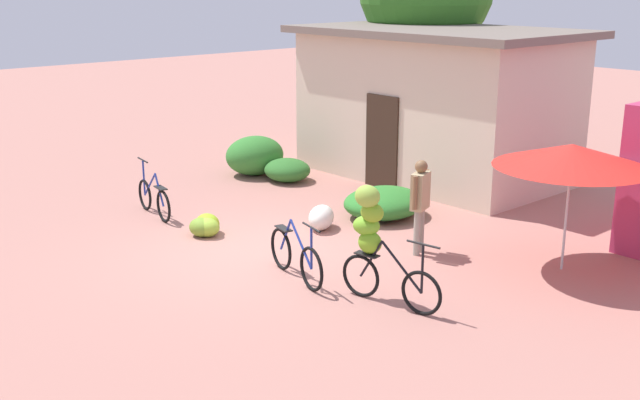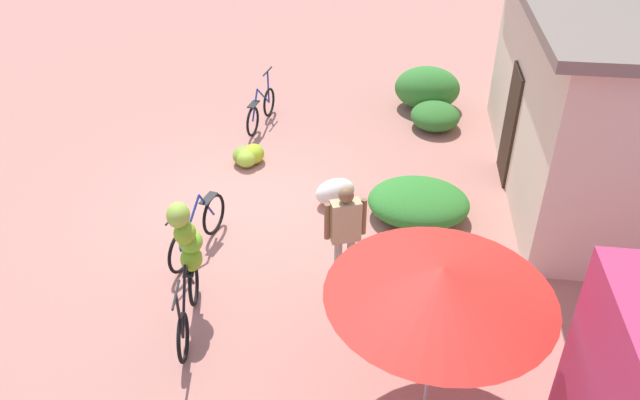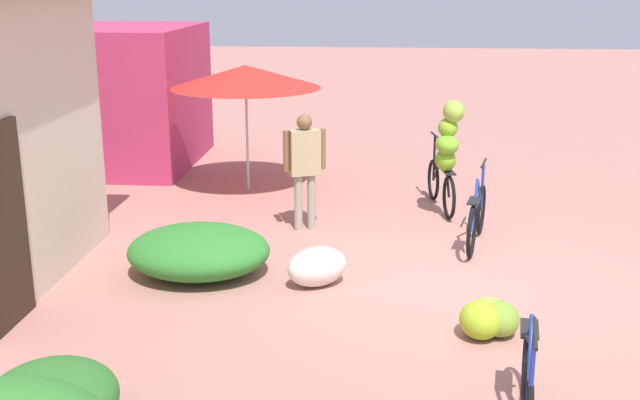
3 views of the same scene
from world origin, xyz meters
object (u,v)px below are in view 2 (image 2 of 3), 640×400
at_px(bicycle_near_pile, 198,230).
at_px(banana_pile_on_ground, 248,156).
at_px(produce_sack, 335,192).
at_px(building_low, 622,94).
at_px(bicycle_center_loaded, 187,256).
at_px(market_umbrella, 441,282).
at_px(person_vendor, 345,227).
at_px(bicycle_leftmost, 261,110).

relative_size(bicycle_near_pile, banana_pile_on_ground, 2.45).
bearing_deg(produce_sack, building_low, 105.71).
bearing_deg(bicycle_center_loaded, produce_sack, 151.11).
bearing_deg(banana_pile_on_ground, market_umbrella, 32.22).
xyz_separation_m(bicycle_center_loaded, person_vendor, (-0.85, 1.92, 0.01)).
bearing_deg(market_umbrella, bicycle_leftmost, -153.89).
xyz_separation_m(building_low, banana_pile_on_ground, (0.18, -6.32, -1.51)).
height_order(building_low, person_vendor, building_low).
bearing_deg(bicycle_near_pile, banana_pile_on_ground, 176.85).
bearing_deg(banana_pile_on_ground, bicycle_center_loaded, 2.44).
relative_size(market_umbrella, produce_sack, 3.34).
distance_m(bicycle_leftmost, bicycle_near_pile, 4.27).
xyz_separation_m(market_umbrella, banana_pile_on_ground, (-5.08, -3.20, -1.64)).
distance_m(market_umbrella, produce_sack, 4.52).
height_order(banana_pile_on_ground, produce_sack, produce_sack).
bearing_deg(bicycle_near_pile, person_vendor, 78.30).
height_order(bicycle_leftmost, banana_pile_on_ground, bicycle_leftmost).
xyz_separation_m(bicycle_near_pile, bicycle_center_loaded, (1.31, 0.32, 0.58)).
bearing_deg(bicycle_near_pile, bicycle_center_loaded, 13.49).
distance_m(bicycle_leftmost, person_vendor, 5.24).
relative_size(bicycle_near_pile, produce_sack, 2.31).
relative_size(bicycle_center_loaded, produce_sack, 2.38).
distance_m(building_low, market_umbrella, 6.12).
distance_m(bicycle_center_loaded, banana_pile_on_ground, 4.05).
bearing_deg(bicycle_center_loaded, building_low, 123.96).
height_order(market_umbrella, bicycle_leftmost, market_umbrella).
relative_size(building_low, bicycle_near_pile, 3.83).
bearing_deg(building_low, bicycle_near_pile, -66.36).
distance_m(market_umbrella, banana_pile_on_ground, 6.23).
relative_size(building_low, bicycle_leftmost, 4.00).
distance_m(bicycle_near_pile, banana_pile_on_ground, 2.66).
height_order(building_low, produce_sack, building_low).
xyz_separation_m(market_umbrella, produce_sack, (-3.97, -1.46, -1.59)).
xyz_separation_m(produce_sack, person_vendor, (2.01, 0.34, 0.74)).
xyz_separation_m(bicycle_center_loaded, produce_sack, (-2.86, 1.58, -0.73)).
bearing_deg(building_low, market_umbrella, -30.69).
relative_size(market_umbrella, bicycle_near_pile, 1.44).
distance_m(bicycle_near_pile, produce_sack, 2.45).
bearing_deg(market_umbrella, produce_sack, -159.86).
xyz_separation_m(building_low, bicycle_leftmost, (-1.43, -6.40, -1.34)).
relative_size(market_umbrella, banana_pile_on_ground, 3.53).
distance_m(bicycle_near_pile, bicycle_center_loaded, 1.47).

